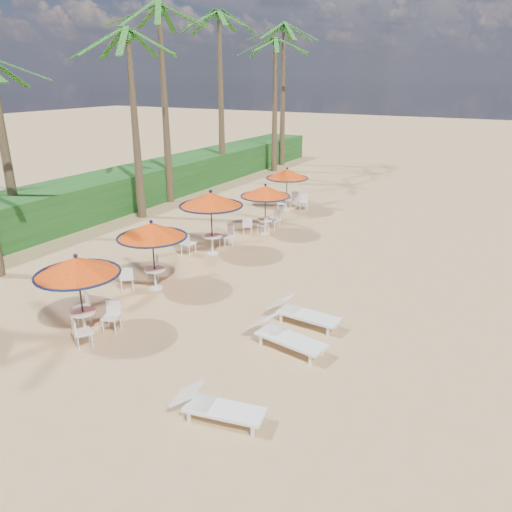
{
  "coord_description": "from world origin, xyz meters",
  "views": [
    {
      "loc": [
        5.2,
        -8.21,
        6.56
      ],
      "look_at": [
        -1.93,
        4.69,
        1.2
      ],
      "focal_mm": 35.0,
      "sensor_mm": 36.0,
      "label": 1
    }
  ],
  "objects_px": {
    "lounger_near": "(215,406)",
    "station_2": "(211,205)",
    "station_3": "(265,197)",
    "station_1": "(150,236)",
    "lounger_mid": "(284,335)",
    "station_0": "(79,276)",
    "station_4": "(288,179)",
    "lounger_far": "(302,312)"
  },
  "relations": [
    {
      "from": "station_0",
      "to": "lounger_near",
      "type": "bearing_deg",
      "value": -14.59
    },
    {
      "from": "station_0",
      "to": "station_2",
      "type": "xyz_separation_m",
      "value": [
        -0.63,
        7.02,
        0.26
      ]
    },
    {
      "from": "station_2",
      "to": "lounger_near",
      "type": "bearing_deg",
      "value": -55.95
    },
    {
      "from": "station_1",
      "to": "station_3",
      "type": "height_order",
      "value": "station_1"
    },
    {
      "from": "station_1",
      "to": "lounger_far",
      "type": "distance_m",
      "value": 5.43
    },
    {
      "from": "station_1",
      "to": "station_3",
      "type": "relative_size",
      "value": 1.03
    },
    {
      "from": "station_2",
      "to": "station_4",
      "type": "relative_size",
      "value": 1.14
    },
    {
      "from": "station_0",
      "to": "station_4",
      "type": "distance_m",
      "value": 14.38
    },
    {
      "from": "station_1",
      "to": "lounger_mid",
      "type": "distance_m",
      "value": 5.73
    },
    {
      "from": "lounger_far",
      "to": "station_2",
      "type": "bearing_deg",
      "value": 150.12
    },
    {
      "from": "station_2",
      "to": "lounger_far",
      "type": "distance_m",
      "value": 6.76
    },
    {
      "from": "station_3",
      "to": "station_1",
      "type": "bearing_deg",
      "value": -93.21
    },
    {
      "from": "station_3",
      "to": "station_4",
      "type": "relative_size",
      "value": 1.01
    },
    {
      "from": "station_3",
      "to": "lounger_near",
      "type": "height_order",
      "value": "station_3"
    },
    {
      "from": "station_1",
      "to": "lounger_near",
      "type": "relative_size",
      "value": 1.17
    },
    {
      "from": "lounger_near",
      "to": "lounger_far",
      "type": "distance_m",
      "value": 4.66
    },
    {
      "from": "lounger_near",
      "to": "lounger_mid",
      "type": "height_order",
      "value": "lounger_mid"
    },
    {
      "from": "lounger_near",
      "to": "station_2",
      "type": "bearing_deg",
      "value": 113.22
    },
    {
      "from": "station_1",
      "to": "lounger_mid",
      "type": "xyz_separation_m",
      "value": [
        5.38,
        -1.36,
        -1.41
      ]
    },
    {
      "from": "station_0",
      "to": "lounger_far",
      "type": "bearing_deg",
      "value": 34.88
    },
    {
      "from": "station_3",
      "to": "lounger_far",
      "type": "bearing_deg",
      "value": -54.96
    },
    {
      "from": "station_3",
      "to": "station_4",
      "type": "xyz_separation_m",
      "value": [
        -0.84,
        4.08,
        0.0
      ]
    },
    {
      "from": "station_4",
      "to": "lounger_mid",
      "type": "height_order",
      "value": "station_4"
    },
    {
      "from": "station_4",
      "to": "lounger_far",
      "type": "bearing_deg",
      "value": -62.67
    },
    {
      "from": "station_1",
      "to": "station_4",
      "type": "bearing_deg",
      "value": 92.31
    },
    {
      "from": "station_0",
      "to": "station_4",
      "type": "relative_size",
      "value": 1.03
    },
    {
      "from": "station_4",
      "to": "station_2",
      "type": "bearing_deg",
      "value": -88.16
    },
    {
      "from": "station_1",
      "to": "station_2",
      "type": "xyz_separation_m",
      "value": [
        -0.21,
        3.73,
        0.16
      ]
    },
    {
      "from": "lounger_far",
      "to": "lounger_mid",
      "type": "bearing_deg",
      "value": -80.15
    },
    {
      "from": "lounger_mid",
      "to": "lounger_far",
      "type": "height_order",
      "value": "lounger_mid"
    },
    {
      "from": "station_2",
      "to": "lounger_near",
      "type": "xyz_separation_m",
      "value": [
        5.62,
        -8.32,
        -1.62
      ]
    },
    {
      "from": "station_2",
      "to": "lounger_mid",
      "type": "height_order",
      "value": "station_2"
    },
    {
      "from": "station_1",
      "to": "station_2",
      "type": "height_order",
      "value": "station_2"
    },
    {
      "from": "station_3",
      "to": "lounger_near",
      "type": "distance_m",
      "value": 12.67
    },
    {
      "from": "station_1",
      "to": "station_3",
      "type": "bearing_deg",
      "value": 86.79
    },
    {
      "from": "station_2",
      "to": "station_3",
      "type": "xyz_separation_m",
      "value": [
        0.6,
        3.24,
        -0.3
      ]
    },
    {
      "from": "station_2",
      "to": "lounger_mid",
      "type": "distance_m",
      "value": 7.73
    },
    {
      "from": "station_3",
      "to": "lounger_far",
      "type": "distance_m",
      "value": 8.54
    },
    {
      "from": "station_3",
      "to": "station_4",
      "type": "height_order",
      "value": "station_4"
    },
    {
      "from": "station_0",
      "to": "station_3",
      "type": "height_order",
      "value": "station_0"
    },
    {
      "from": "station_0",
      "to": "station_1",
      "type": "xyz_separation_m",
      "value": [
        -0.42,
        3.29,
        0.09
      ]
    },
    {
      "from": "station_3",
      "to": "station_4",
      "type": "distance_m",
      "value": 4.17
    }
  ]
}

